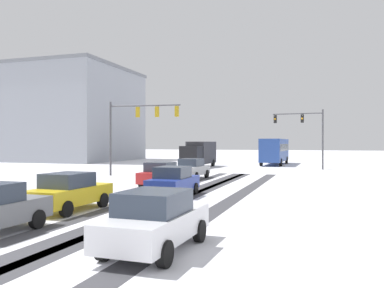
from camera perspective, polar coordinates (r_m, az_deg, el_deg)
name	(u,v)px	position (r m, az deg, el deg)	size (l,w,h in m)	color
wheel_track_left_lane	(164,192)	(23.44, -4.05, -6.89)	(0.79, 30.16, 0.01)	#424247
wheel_track_right_lane	(239,195)	(22.18, 6.73, -7.30)	(0.87, 30.16, 0.01)	#424247
wheel_track_center	(198,194)	(22.75, 0.87, -7.11)	(0.92, 30.16, 0.01)	#424247
wheel_track_oncoming	(188,193)	(22.93, -0.57, -7.05)	(1.18, 30.16, 0.01)	#424247
sidewalk_kerb_right	(356,203)	(20.46, 22.40, -7.79)	(4.00, 30.16, 0.12)	white
traffic_signal_far_right	(305,127)	(45.44, 15.84, 2.35)	(5.45, 0.57, 6.50)	#47474C
traffic_signal_near_left	(138,121)	(34.99, -7.71, 3.32)	(6.48, 0.80, 6.50)	#47474C
car_silver_lead	(192,169)	(32.06, -0.03, -3.53)	(2.01, 4.19, 1.62)	#B7BABF
car_red_second	(161,174)	(26.34, -4.44, -4.33)	(1.88, 4.12, 1.62)	red
car_blue_third	(173,181)	(21.49, -2.67, -5.36)	(1.86, 4.11, 1.62)	#233899
car_yellow_cab_fourth	(69,192)	(17.78, -17.14, -6.52)	(1.97, 4.17, 1.62)	yellow
car_white_fifth	(155,220)	(10.89, -5.26, -10.80)	(1.92, 4.15, 1.62)	silver
bus_oncoming	(275,150)	(53.85, 11.75, -0.78)	(2.82, 11.04, 3.38)	#284793
box_truck_delivery	(199,153)	(47.21, 1.03, -1.34)	(2.45, 7.45, 3.02)	black
office_building_far_left_block	(48,115)	(71.35, -19.87, 3.89)	(27.43, 19.25, 15.01)	#9399A3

